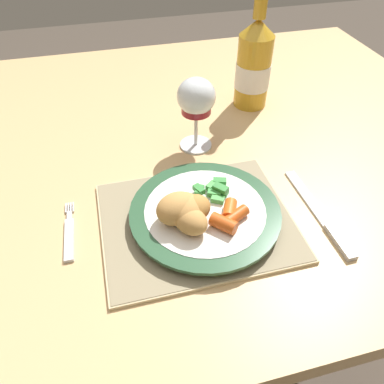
# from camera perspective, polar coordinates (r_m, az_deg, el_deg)

# --- Properties ---
(ground_plane) EXTENTS (6.00, 6.00, 0.00)m
(ground_plane) POSITION_cam_1_polar(r_m,az_deg,el_deg) (1.36, -1.07, -18.35)
(ground_plane) COLOR #4C4238
(dining_table) EXTENTS (1.31, 0.99, 0.74)m
(dining_table) POSITION_cam_1_polar(r_m,az_deg,el_deg) (0.84, -1.64, 3.62)
(dining_table) COLOR tan
(dining_table) RESTS_ON ground
(placemat) EXTENTS (0.30, 0.25, 0.01)m
(placemat) POSITION_cam_1_polar(r_m,az_deg,el_deg) (0.61, 0.71, -4.40)
(placemat) COLOR #CCB789
(placemat) RESTS_ON dining_table
(dinner_plate) EXTENTS (0.24, 0.24, 0.02)m
(dinner_plate) POSITION_cam_1_polar(r_m,az_deg,el_deg) (0.60, 1.99, -3.24)
(dinner_plate) COLOR white
(dinner_plate) RESTS_ON placemat
(breaded_croquettes) EXTENTS (0.10, 0.09, 0.05)m
(breaded_croquettes) POSITION_cam_1_polar(r_m,az_deg,el_deg) (0.56, -1.04, -2.91)
(breaded_croquettes) COLOR tan
(breaded_croquettes) RESTS_ON dinner_plate
(green_beans_pile) EXTENTS (0.06, 0.06, 0.02)m
(green_beans_pile) POSITION_cam_1_polar(r_m,az_deg,el_deg) (0.61, 3.30, 0.33)
(green_beans_pile) COLOR green
(green_beans_pile) RESTS_ON dinner_plate
(glazed_carrots) EXTENTS (0.07, 0.07, 0.02)m
(glazed_carrots) POSITION_cam_1_polar(r_m,az_deg,el_deg) (0.57, 5.51, -3.87)
(glazed_carrots) COLOR #CC5119
(glazed_carrots) RESTS_ON dinner_plate
(fork) EXTENTS (0.02, 0.12, 0.01)m
(fork) POSITION_cam_1_polar(r_m,az_deg,el_deg) (0.62, -18.19, -6.19)
(fork) COLOR silver
(fork) RESTS_ON dining_table
(table_knife) EXTENTS (0.02, 0.21, 0.01)m
(table_knife) POSITION_cam_1_polar(r_m,az_deg,el_deg) (0.65, 19.38, -3.85)
(table_knife) COLOR silver
(table_knife) RESTS_ON dining_table
(wine_glass) EXTENTS (0.07, 0.07, 0.15)m
(wine_glass) POSITION_cam_1_polar(r_m,az_deg,el_deg) (0.71, 0.64, 13.82)
(wine_glass) COLOR silver
(wine_glass) RESTS_ON dining_table
(bottle) EXTENTS (0.08, 0.08, 0.27)m
(bottle) POSITION_cam_1_polar(r_m,az_deg,el_deg) (0.87, 9.39, 18.63)
(bottle) COLOR gold
(bottle) RESTS_ON dining_table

